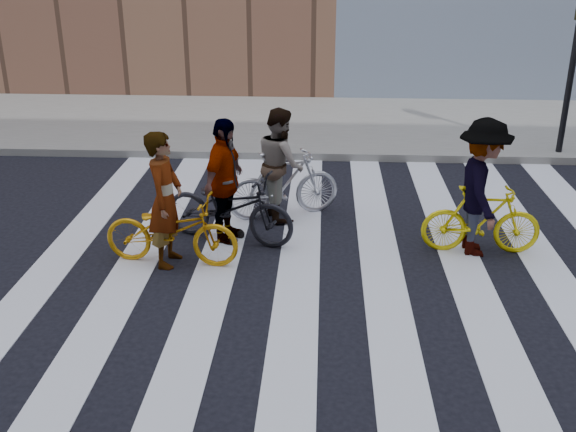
# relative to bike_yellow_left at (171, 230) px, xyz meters

# --- Properties ---
(ground) EXTENTS (100.00, 100.00, 0.00)m
(ground) POSITION_rel_bike_yellow_left_xyz_m (2.26, -0.43, -0.48)
(ground) COLOR black
(ground) RESTS_ON ground
(sidewalk_far) EXTENTS (100.00, 5.00, 0.15)m
(sidewalk_far) POSITION_rel_bike_yellow_left_xyz_m (2.26, 7.07, -0.40)
(sidewalk_far) COLOR gray
(sidewalk_far) RESTS_ON ground
(zebra_crosswalk) EXTENTS (8.25, 10.00, 0.01)m
(zebra_crosswalk) POSITION_rel_bike_yellow_left_xyz_m (2.26, -0.43, -0.47)
(zebra_crosswalk) COLOR silver
(zebra_crosswalk) RESTS_ON ground
(bike_yellow_left) EXTENTS (1.87, 0.82, 0.96)m
(bike_yellow_left) POSITION_rel_bike_yellow_left_xyz_m (0.00, 0.00, 0.00)
(bike_yellow_left) COLOR orange
(bike_yellow_left) RESTS_ON ground
(bike_silver_mid) EXTENTS (1.86, 1.10, 1.08)m
(bike_silver_mid) POSITION_rel_bike_yellow_left_xyz_m (1.39, 1.72, 0.06)
(bike_silver_mid) COLOR #B8B9C3
(bike_silver_mid) RESTS_ON ground
(bike_yellow_right) EXTENTS (1.63, 0.49, 0.97)m
(bike_yellow_right) POSITION_rel_bike_yellow_left_xyz_m (4.19, 0.56, 0.01)
(bike_yellow_right) COLOR yellow
(bike_yellow_right) RESTS_ON ground
(bike_dark_rear) EXTENTS (2.08, 1.23, 1.03)m
(bike_dark_rear) POSITION_rel_bike_yellow_left_xyz_m (0.67, 0.77, 0.04)
(bike_dark_rear) COLOR black
(bike_dark_rear) RESTS_ON ground
(rider_left) EXTENTS (0.50, 0.71, 1.83)m
(rider_left) POSITION_rel_bike_yellow_left_xyz_m (-0.05, 0.00, 0.44)
(rider_left) COLOR slate
(rider_left) RESTS_ON ground
(rider_mid) EXTENTS (0.91, 1.02, 1.74)m
(rider_mid) POSITION_rel_bike_yellow_left_xyz_m (1.34, 1.72, 0.39)
(rider_mid) COLOR slate
(rider_mid) RESTS_ON ground
(rider_right) EXTENTS (0.73, 1.25, 1.91)m
(rider_right) POSITION_rel_bike_yellow_left_xyz_m (4.14, 0.56, 0.48)
(rider_right) COLOR slate
(rider_right) RESTS_ON ground
(rider_rear) EXTENTS (0.73, 1.14, 1.81)m
(rider_rear) POSITION_rel_bike_yellow_left_xyz_m (0.62, 0.77, 0.43)
(rider_rear) COLOR slate
(rider_rear) RESTS_ON ground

